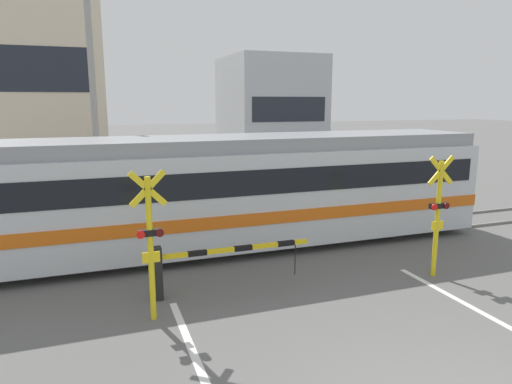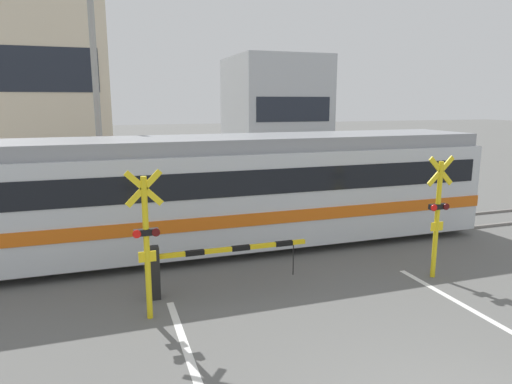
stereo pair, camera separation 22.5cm
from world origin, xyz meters
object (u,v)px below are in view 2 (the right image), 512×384
object	(u,v)px
commuter_train	(229,189)
crossing_barrier_near	(194,261)
crossing_signal_right	(438,212)
pedestrian	(237,183)
crossing_barrier_far	(286,196)
crossing_signal_left	(146,239)

from	to	relation	value
commuter_train	crossing_barrier_near	world-z (taller)	commuter_train
crossing_signal_right	pedestrian	size ratio (longest dim) A/B	1.68
crossing_barrier_far	pedestrian	world-z (taller)	pedestrian
commuter_train	crossing_barrier_near	bearing A→B (deg)	-118.30
crossing_barrier_far	pedestrian	distance (m)	2.12
crossing_barrier_near	pedestrian	size ratio (longest dim) A/B	2.05
crossing_barrier_near	crossing_signal_right	size ratio (longest dim) A/B	1.22
commuter_train	crossing_signal_right	bearing A→B (deg)	-43.49
commuter_train	crossing_barrier_near	distance (m)	3.39
crossing_barrier_near	crossing_signal_left	xyz separation A→B (m)	(-1.03, -0.84, 0.84)
crossing_signal_right	pedestrian	xyz separation A→B (m)	(-2.37, 8.13, -0.59)
crossing_signal_right	crossing_signal_left	bearing A→B (deg)	180.00
crossing_barrier_near	crossing_barrier_far	size ratio (longest dim) A/B	1.00
crossing_signal_left	pedestrian	bearing A→B (deg)	63.18
crossing_barrier_far	crossing_barrier_near	bearing A→B (deg)	-128.03
commuter_train	crossing_barrier_near	xyz separation A→B (m)	(-1.54, -2.87, -0.94)
commuter_train	crossing_signal_right	xyz separation A→B (m)	(3.91, -3.71, -0.10)
commuter_train	crossing_signal_left	distance (m)	4.52
commuter_train	crossing_signal_right	distance (m)	5.39
crossing_signal_left	crossing_signal_right	xyz separation A→B (m)	(6.48, 0.00, 0.00)
commuter_train	crossing_signal_left	xyz separation A→B (m)	(-2.57, -3.71, -0.10)
crossing_barrier_far	crossing_signal_right	xyz separation A→B (m)	(1.03, -6.50, 0.84)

